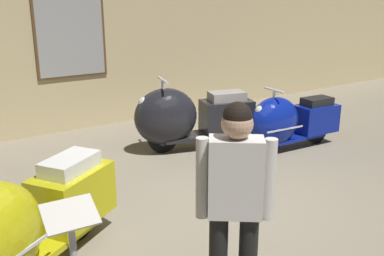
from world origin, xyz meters
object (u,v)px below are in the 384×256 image
(scooter_0, at_px, (19,225))
(scooter_1, at_px, (185,118))
(visitor_0, at_px, (235,197))
(scooter_2, at_px, (287,121))

(scooter_0, xyz_separation_m, scooter_1, (2.80, 1.94, 0.00))
(scooter_0, relative_size, visitor_0, 1.13)
(scooter_0, xyz_separation_m, visitor_0, (1.19, -1.21, 0.42))
(scooter_1, relative_size, visitor_0, 1.18)
(visitor_0, bearing_deg, scooter_2, -14.63)
(scooter_2, xyz_separation_m, visitor_0, (-2.89, -2.32, 0.48))
(scooter_0, distance_m, visitor_0, 1.75)
(scooter_0, distance_m, scooter_1, 3.40)
(scooter_0, xyz_separation_m, scooter_2, (4.08, 1.11, -0.07))
(visitor_0, bearing_deg, scooter_1, 9.61)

